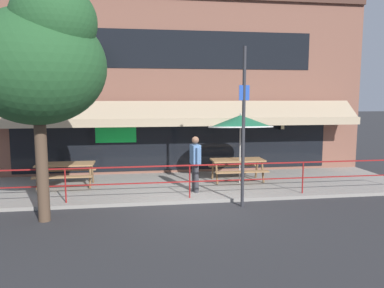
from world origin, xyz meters
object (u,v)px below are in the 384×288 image
object	(u,v)px
patio_umbrella_centre	(240,122)
street_tree_curbside	(40,59)
parking_meter_near	(42,172)
pedestrian_walking	(195,161)
picnic_table_centre	(238,164)
street_sign_pole	(243,126)
picnic_table_left	(66,168)

from	to	relation	value
patio_umbrella_centre	street_tree_curbside	distance (m)	6.50
parking_meter_near	pedestrian_walking	bearing A→B (deg)	20.45
parking_meter_near	street_tree_curbside	world-z (taller)	street_tree_curbside
picnic_table_centre	street_sign_pole	distance (m)	3.09
picnic_table_centre	street_sign_pole	size ratio (longest dim) A/B	0.42
picnic_table_left	patio_umbrella_centre	distance (m)	5.92
street_sign_pole	parking_meter_near	bearing A→B (deg)	-178.67
street_sign_pole	street_tree_curbside	world-z (taller)	street_tree_curbside
picnic_table_left	pedestrian_walking	world-z (taller)	pedestrian_walking
pedestrian_walking	picnic_table_centre	bearing A→B (deg)	36.18
pedestrian_walking	street_tree_curbside	size ratio (longest dim) A/B	0.31
picnic_table_centre	patio_umbrella_centre	world-z (taller)	patio_umbrella_centre
parking_meter_near	street_sign_pole	distance (m)	5.30
parking_meter_near	street_tree_curbside	distance (m)	2.75
picnic_table_centre	picnic_table_left	bearing A→B (deg)	179.50
patio_umbrella_centre	pedestrian_walking	distance (m)	2.22
picnic_table_centre	pedestrian_walking	distance (m)	2.10
pedestrian_walking	parking_meter_near	distance (m)	4.39
street_sign_pole	street_tree_curbside	xyz separation A→B (m)	(-5.01, -0.51, 1.65)
picnic_table_centre	patio_umbrella_centre	distance (m)	1.50
patio_umbrella_centre	street_tree_curbside	size ratio (longest dim) A/B	0.43
pedestrian_walking	parking_meter_near	bearing A→B (deg)	-159.55
picnic_table_centre	pedestrian_walking	bearing A→B (deg)	-143.82
pedestrian_walking	street_sign_pole	distance (m)	2.12
picnic_table_left	street_tree_curbside	world-z (taller)	street_tree_curbside
parking_meter_near	patio_umbrella_centre	bearing A→B (deg)	23.11
picnic_table_left	street_tree_curbside	bearing A→B (deg)	-87.70
street_sign_pole	street_tree_curbside	distance (m)	5.30
picnic_table_centre	pedestrian_walking	world-z (taller)	pedestrian_walking
patio_umbrella_centre	street_sign_pole	world-z (taller)	street_sign_pole
patio_umbrella_centre	pedestrian_walking	bearing A→B (deg)	-150.78
picnic_table_centre	parking_meter_near	distance (m)	6.41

